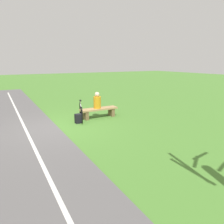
{
  "coord_description": "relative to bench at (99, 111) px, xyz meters",
  "views": [
    {
      "loc": [
        1.97,
        8.38,
        2.68
      ],
      "look_at": [
        -1.81,
        1.55,
        0.79
      ],
      "focal_mm": 33.61,
      "sensor_mm": 36.0,
      "label": 1
    }
  ],
  "objects": [
    {
      "name": "bench",
      "position": [
        0.0,
        0.0,
        0.0
      ],
      "size": [
        1.86,
        0.48,
        0.47
      ],
      "rotation": [
        0.0,
        0.0,
        0.0
      ],
      "color": "#A88456",
      "rests_on": "ground_plane"
    },
    {
      "name": "paved_path",
      "position": [
        3.41,
        4.61,
        -0.32
      ],
      "size": [
        2.58,
        36.01,
        0.02
      ],
      "primitive_type": "cube",
      "rotation": [
        0.0,
        0.0,
        -0.0
      ],
      "color": "#565454",
      "rests_on": "ground_plane"
    },
    {
      "name": "ground_plane",
      "position": [
        2.27,
        0.61,
        -0.33
      ],
      "size": [
        80.0,
        80.0,
        0.0
      ],
      "primitive_type": "plane",
      "color": "#477A2D"
    },
    {
      "name": "path_centre_line",
      "position": [
        3.41,
        4.61,
        -0.31
      ],
      "size": [
        0.22,
        32.0,
        0.0
      ],
      "primitive_type": "cube",
      "rotation": [
        0.0,
        0.0,
        -0.0
      ],
      "color": "silver",
      "rests_on": "paved_path"
    },
    {
      "name": "bicycle",
      "position": [
        0.93,
        0.01,
        0.06
      ],
      "size": [
        0.57,
        1.74,
        0.93
      ],
      "rotation": [
        0.0,
        0.0,
        1.27
      ],
      "color": "black",
      "rests_on": "ground_plane"
    },
    {
      "name": "person_seated",
      "position": [
        0.08,
        0.0,
        0.48
      ],
      "size": [
        0.36,
        0.36,
        0.79
      ],
      "rotation": [
        0.0,
        0.0,
        0.0
      ],
      "color": "orange",
      "rests_on": "bench"
    },
    {
      "name": "backpack",
      "position": [
        1.21,
        0.42,
        -0.13
      ],
      "size": [
        0.31,
        0.29,
        0.41
      ],
      "rotation": [
        0.0,
        0.0,
        3.2
      ],
      "color": "black",
      "rests_on": "ground_plane"
    }
  ]
}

